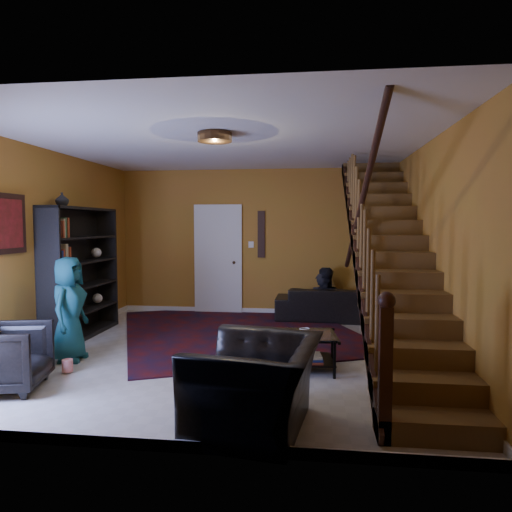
{
  "coord_description": "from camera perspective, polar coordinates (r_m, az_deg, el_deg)",
  "views": [
    {
      "loc": [
        1.11,
        -6.02,
        1.74
      ],
      "look_at": [
        0.33,
        0.4,
        1.29
      ],
      "focal_mm": 32.0,
      "sensor_mm": 36.0,
      "label": 1
    }
  ],
  "objects": [
    {
      "name": "vase",
      "position": [
        7.06,
        -23.09,
        6.53
      ],
      "size": [
        0.18,
        0.18,
        0.19
      ],
      "primitive_type": "imported",
      "color": "#999999",
      "rests_on": "bookshelf"
    },
    {
      "name": "person_adult_b",
      "position": [
        8.5,
        8.47,
        -6.15
      ],
      "size": [
        0.74,
        0.61,
        1.41
      ],
      "primitive_type": "imported",
      "rotation": [
        0.0,
        0.0,
        3.26
      ],
      "color": "black",
      "rests_on": "sofa"
    },
    {
      "name": "armchair_right",
      "position": [
        4.03,
        -0.02,
        -15.82
      ],
      "size": [
        1.17,
        1.29,
        0.75
      ],
      "primitive_type": "imported",
      "rotation": [
        0.0,
        0.0,
        -1.71
      ],
      "color": "black",
      "rests_on": "floor"
    },
    {
      "name": "ceiling_fixture",
      "position": [
        5.43,
        -5.18,
        14.56
      ],
      "size": [
        0.4,
        0.4,
        0.1
      ],
      "primitive_type": "cylinder",
      "color": "#3F2814",
      "rests_on": "room"
    },
    {
      "name": "staircase",
      "position": [
        6.11,
        16.45,
        0.6
      ],
      "size": [
        0.95,
        5.02,
        3.18
      ],
      "color": "brown",
      "rests_on": "floor"
    },
    {
      "name": "bookshelf",
      "position": [
        7.53,
        -20.95,
        -2.2
      ],
      "size": [
        0.35,
        1.8,
        2.0
      ],
      "color": "black",
      "rests_on": "floor"
    },
    {
      "name": "person_adult_a",
      "position": [
        8.51,
        8.16,
        -6.47
      ],
      "size": [
        0.51,
        0.37,
        1.31
      ],
      "primitive_type": "imported",
      "rotation": [
        0.0,
        0.0,
        3.03
      ],
      "color": "black",
      "rests_on": "sofa"
    },
    {
      "name": "cup_b",
      "position": [
        5.41,
        3.95,
        -9.59
      ],
      "size": [
        0.1,
        0.1,
        0.09
      ],
      "primitive_type": "imported",
      "rotation": [
        0.0,
        0.0,
        0.02
      ],
      "color": "#999999",
      "rests_on": "coffee_table"
    },
    {
      "name": "framed_picture",
      "position": [
        6.3,
        -28.86,
        3.56
      ],
      "size": [
        0.04,
        0.74,
        0.74
      ],
      "primitive_type": "cube",
      "color": "maroon",
      "rests_on": "room"
    },
    {
      "name": "person_child",
      "position": [
        6.31,
        -22.36,
        -6.12
      ],
      "size": [
        0.45,
        0.67,
        1.34
      ],
      "primitive_type": "imported",
      "rotation": [
        0.0,
        0.0,
        1.62
      ],
      "color": "#164A55",
      "rests_on": "armchair_left"
    },
    {
      "name": "wall_hanging",
      "position": [
        8.8,
        0.67,
        2.74
      ],
      "size": [
        0.14,
        0.03,
        0.9
      ],
      "primitive_type": "cube",
      "color": "black",
      "rests_on": "room"
    },
    {
      "name": "popcorn_bucket",
      "position": [
        5.91,
        -22.51,
        -12.53
      ],
      "size": [
        0.15,
        0.15,
        0.14
      ],
      "primitive_type": "cylinder",
      "rotation": [
        0.0,
        0.0,
        -0.22
      ],
      "color": "red",
      "rests_on": "rug"
    },
    {
      "name": "rug",
      "position": [
        7.58,
        -2.18,
        -9.22
      ],
      "size": [
        4.82,
        5.09,
        0.02
      ],
      "primitive_type": "cube",
      "rotation": [
        0.0,
        0.0,
        0.4
      ],
      "color": "#420B0C",
      "rests_on": "floor"
    },
    {
      "name": "door",
      "position": [
        8.96,
        -4.75,
        -0.62
      ],
      "size": [
        0.82,
        0.05,
        2.05
      ],
      "primitive_type": "cube",
      "color": "silver",
      "rests_on": "floor"
    },
    {
      "name": "armchair_left",
      "position": [
        5.55,
        -28.71,
        -11.06
      ],
      "size": [
        0.92,
        0.9,
        0.7
      ],
      "primitive_type": "imported",
      "rotation": [
        0.0,
        0.0,
        1.81
      ],
      "color": "black",
      "rests_on": "floor"
    },
    {
      "name": "bowl",
      "position": [
        5.42,
        3.62,
        -9.8
      ],
      "size": [
        0.21,
        0.21,
        0.05
      ],
      "primitive_type": "imported",
      "rotation": [
        0.0,
        0.0,
        -0.07
      ],
      "color": "#999999",
      "rests_on": "coffee_table"
    },
    {
      "name": "room",
      "position": [
        7.93,
        -11.31,
        -8.42
      ],
      "size": [
        5.5,
        5.5,
        5.5
      ],
      "color": "#AC6426",
      "rests_on": "ground"
    },
    {
      "name": "sofa",
      "position": [
        8.45,
        9.52,
        -5.91
      ],
      "size": [
        2.05,
        0.82,
        0.6
      ],
      "primitive_type": "imported",
      "rotation": [
        0.0,
        0.0,
        3.13
      ],
      "color": "black",
      "rests_on": "floor"
    },
    {
      "name": "floor",
      "position": [
        6.36,
        -3.47,
        -11.92
      ],
      "size": [
        5.5,
        5.5,
        0.0
      ],
      "primitive_type": "plane",
      "color": "beige",
      "rests_on": "ground"
    },
    {
      "name": "cup_a",
      "position": [
        5.43,
        6.11,
        -9.49
      ],
      "size": [
        0.14,
        0.14,
        0.1
      ],
      "primitive_type": "imported",
      "rotation": [
        0.0,
        0.0,
        -0.14
      ],
      "color": "#999999",
      "rests_on": "coffee_table"
    },
    {
      "name": "coffee_table",
      "position": [
        5.62,
        4.12,
        -11.48
      ],
      "size": [
        1.18,
        0.77,
        0.43
      ],
      "rotation": [
        0.0,
        0.0,
        0.11
      ],
      "color": "black",
      "rests_on": "floor"
    }
  ]
}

